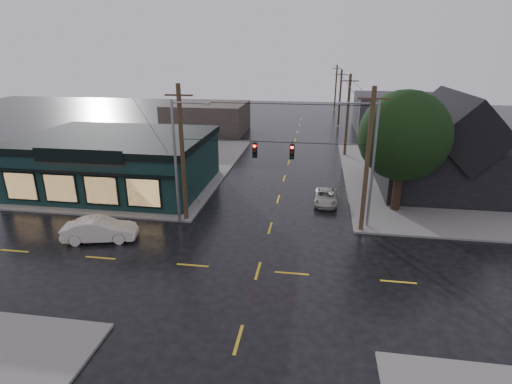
# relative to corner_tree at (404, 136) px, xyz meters

# --- Properties ---
(ground_plane) EXTENTS (160.00, 160.00, 0.00)m
(ground_plane) POSITION_rel_corner_tree_xyz_m (-9.57, -10.81, -6.12)
(ground_plane) COLOR black
(sidewalk_nw) EXTENTS (28.00, 28.00, 0.15)m
(sidewalk_nw) POSITION_rel_corner_tree_xyz_m (-29.57, 9.19, -6.05)
(sidewalk_nw) COLOR slate
(sidewalk_nw) RESTS_ON ground
(sidewalk_ne) EXTENTS (28.00, 28.00, 0.15)m
(sidewalk_ne) POSITION_rel_corner_tree_xyz_m (10.43, 9.19, -6.05)
(sidewalk_ne) COLOR slate
(sidewalk_ne) RESTS_ON ground
(pizza_shop) EXTENTS (16.30, 12.34, 4.90)m
(pizza_shop) POSITION_rel_corner_tree_xyz_m (-24.57, 2.13, -3.56)
(pizza_shop) COLOR black
(pizza_shop) RESTS_ON ground
(ne_building) EXTENTS (12.60, 11.60, 8.75)m
(ne_building) POSITION_rel_corner_tree_xyz_m (5.43, 6.19, -1.65)
(ne_building) COLOR black
(ne_building) RESTS_ON ground
(corner_tree) EXTENTS (6.90, 6.90, 9.45)m
(corner_tree) POSITION_rel_corner_tree_xyz_m (0.00, 0.00, 0.00)
(corner_tree) COLOR black
(corner_tree) RESTS_ON ground
(utility_pole_nw) EXTENTS (2.00, 0.32, 10.15)m
(utility_pole_nw) POSITION_rel_corner_tree_xyz_m (-16.07, -4.31, -6.12)
(utility_pole_nw) COLOR #312016
(utility_pole_nw) RESTS_ON ground
(utility_pole_ne) EXTENTS (2.00, 0.32, 10.15)m
(utility_pole_ne) POSITION_rel_corner_tree_xyz_m (-3.07, -4.31, -6.12)
(utility_pole_ne) COLOR #312016
(utility_pole_ne) RESTS_ON ground
(utility_pole_far_a) EXTENTS (2.00, 0.32, 9.65)m
(utility_pole_far_a) POSITION_rel_corner_tree_xyz_m (-3.07, 17.19, -6.12)
(utility_pole_far_a) COLOR #312016
(utility_pole_far_a) RESTS_ON ground
(utility_pole_far_b) EXTENTS (2.00, 0.32, 9.15)m
(utility_pole_far_b) POSITION_rel_corner_tree_xyz_m (-3.07, 37.19, -6.12)
(utility_pole_far_b) COLOR #312016
(utility_pole_far_b) RESTS_ON ground
(utility_pole_far_c) EXTENTS (2.00, 0.32, 9.15)m
(utility_pole_far_c) POSITION_rel_corner_tree_xyz_m (-3.07, 57.19, -6.12)
(utility_pole_far_c) COLOR #312016
(utility_pole_far_c) RESTS_ON ground
(span_signal_assembly) EXTENTS (13.00, 0.48, 1.23)m
(span_signal_assembly) POSITION_rel_corner_tree_xyz_m (-9.47, -4.31, -0.42)
(span_signal_assembly) COLOR black
(span_signal_assembly) RESTS_ON ground
(streetlight_nw) EXTENTS (5.40, 0.30, 9.15)m
(streetlight_nw) POSITION_rel_corner_tree_xyz_m (-16.37, -5.01, -6.12)
(streetlight_nw) COLOR gray
(streetlight_nw) RESTS_ON ground
(streetlight_ne) EXTENTS (5.40, 0.30, 9.15)m
(streetlight_ne) POSITION_rel_corner_tree_xyz_m (-2.57, -3.61, -6.12)
(streetlight_ne) COLOR gray
(streetlight_ne) RESTS_ON ground
(bg_building_west) EXTENTS (12.00, 10.00, 4.40)m
(bg_building_west) POSITION_rel_corner_tree_xyz_m (-23.57, 29.19, -3.92)
(bg_building_west) COLOR #382C28
(bg_building_west) RESTS_ON ground
(bg_building_east) EXTENTS (14.00, 12.00, 5.60)m
(bg_building_east) POSITION_rel_corner_tree_xyz_m (6.43, 34.19, -3.32)
(bg_building_east) COLOR #242429
(bg_building_east) RESTS_ON ground
(sedan_cream) EXTENTS (5.09, 2.79, 1.59)m
(sedan_cream) POSITION_rel_corner_tree_xyz_m (-20.76, -8.52, -5.33)
(sedan_cream) COLOR beige
(sedan_cream) RESTS_ON ground
(suv_silver) EXTENTS (1.93, 4.05, 1.12)m
(suv_silver) POSITION_rel_corner_tree_xyz_m (-5.50, 0.83, -5.56)
(suv_silver) COLOR #AAA99D
(suv_silver) RESTS_ON ground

